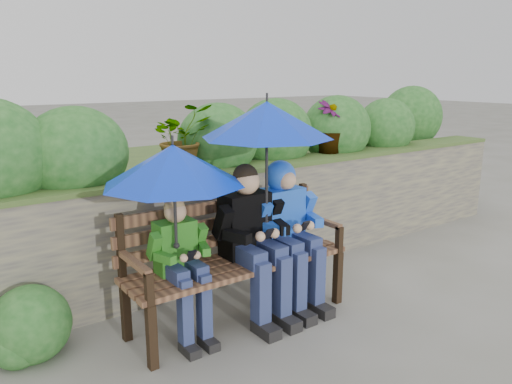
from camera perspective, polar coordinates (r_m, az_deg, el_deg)
ground at (r=4.15m, az=0.83°, el=-13.14°), size 60.00×60.00×0.00m
garden_backdrop at (r=5.20m, az=-10.03°, el=-0.37°), size 8.00×2.87×1.74m
park_bench at (r=3.83m, az=-2.58°, el=-6.87°), size 1.76×0.52×0.93m
boy_left at (r=3.53m, az=-8.51°, el=-7.72°), size 0.42×0.48×1.02m
boy_middle at (r=3.78m, az=-0.36°, el=-4.97°), size 0.55×0.63×1.20m
boy_right at (r=3.98m, az=3.65°, el=-3.43°), size 0.53×0.65×1.19m
umbrella_left at (r=3.29m, az=-9.42°, el=3.05°), size 0.95×0.95×0.77m
umbrella_right at (r=3.68m, az=1.25°, el=8.22°), size 0.98×0.98×1.00m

